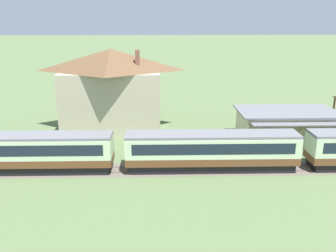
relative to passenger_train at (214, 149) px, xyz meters
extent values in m
cylinder|color=black|center=(13.20, 0.72, -1.79)|extent=(0.90, 0.18, 0.90)
cube|color=brown|center=(-0.27, 0.00, -0.94)|extent=(18.03, 3.06, 0.80)
cube|color=beige|center=(-0.27, 0.00, 0.48)|extent=(18.03, 3.06, 2.04)
cube|color=#192330|center=(-0.27, 0.00, 0.58)|extent=(16.58, 3.10, 1.14)
cube|color=slate|center=(-0.27, 0.00, 1.65)|extent=(18.03, 2.87, 0.30)
cube|color=black|center=(-0.27, 0.00, -1.78)|extent=(17.31, 2.63, 0.88)
cylinder|color=black|center=(5.68, -0.72, -1.79)|extent=(0.90, 0.18, 0.90)
cylinder|color=black|center=(5.68, 0.72, -1.79)|extent=(0.90, 0.18, 0.90)
cylinder|color=black|center=(-6.22, -0.72, -1.79)|extent=(0.90, 0.18, 0.90)
cylinder|color=black|center=(-6.22, 0.72, -1.79)|extent=(0.90, 0.18, 0.90)
cube|color=brown|center=(-19.69, 0.00, -0.94)|extent=(18.03, 3.06, 0.80)
cube|color=beige|center=(-19.69, 0.00, 0.48)|extent=(18.03, 3.06, 2.04)
cube|color=#192330|center=(-19.69, 0.00, 0.58)|extent=(16.58, 3.10, 1.14)
cube|color=slate|center=(-19.69, 0.00, 1.65)|extent=(18.03, 2.87, 0.30)
cube|color=black|center=(-19.69, 0.00, -1.78)|extent=(17.31, 2.63, 0.88)
cylinder|color=black|center=(-13.74, -0.72, -1.79)|extent=(0.90, 0.18, 0.90)
cylinder|color=black|center=(-13.74, 0.72, -1.79)|extent=(0.90, 0.18, 0.90)
cube|color=#665B51|center=(-3.44, 0.00, -2.24)|extent=(162.85, 3.60, 0.01)
cube|color=#4C4238|center=(-3.44, -0.72, -2.22)|extent=(162.85, 0.12, 0.04)
cube|color=#4C4238|center=(-3.44, 0.72, -2.22)|extent=(162.85, 0.12, 0.04)
cube|color=beige|center=(10.97, 9.48, -0.38)|extent=(11.92, 6.65, 3.72)
cube|color=slate|center=(10.97, 9.48, 1.58)|extent=(12.88, 7.18, 0.20)
cube|color=slate|center=(10.97, 5.35, 1.08)|extent=(11.45, 1.60, 0.16)
cylinder|color=brown|center=(10.97, 4.75, -0.62)|extent=(0.14, 0.14, 3.24)
cube|color=#BCB293|center=(-12.41, 14.83, 1.99)|extent=(13.55, 8.46, 8.45)
pyramid|color=brown|center=(-12.41, 14.83, 7.70)|extent=(14.63, 9.14, 2.97)
cube|color=brown|center=(-8.62, 13.14, 7.85)|extent=(0.56, 0.56, 2.67)
cylinder|color=brown|center=(19.60, 14.60, 0.02)|extent=(0.28, 0.28, 4.52)
camera|label=1|loc=(-5.73, -34.86, 13.31)|focal=38.00mm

